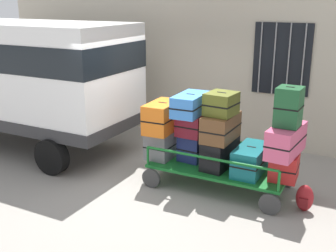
# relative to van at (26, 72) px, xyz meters

# --- Properties ---
(ground_plane) EXTENTS (40.00, 40.00, 0.00)m
(ground_plane) POSITION_rel_van_xyz_m (3.47, -0.15, -1.69)
(ground_plane) COLOR gray
(building_wall) EXTENTS (12.00, 0.38, 5.00)m
(building_wall) POSITION_rel_van_xyz_m (3.47, 2.51, 0.80)
(building_wall) COLOR #BCB29E
(building_wall) RESTS_ON ground
(van) EXTENTS (4.89, 2.20, 2.75)m
(van) POSITION_rel_van_xyz_m (0.00, 0.00, 0.00)
(van) COLOR white
(van) RESTS_ON ground
(luggage_cart) EXTENTS (2.46, 1.18, 0.40)m
(luggage_cart) POSITION_rel_van_xyz_m (4.58, -0.11, -1.36)
(luggage_cart) COLOR #146023
(luggage_cart) RESTS_ON ground
(cart_railing) EXTENTS (2.35, 1.04, 0.35)m
(cart_railing) POSITION_rel_van_xyz_m (4.58, -0.11, -1.01)
(cart_railing) COLOR #146023
(cart_railing) RESTS_ON luggage_cart
(suitcase_left_bottom) EXTENTS (0.46, 0.76, 0.50)m
(suitcase_left_bottom) POSITION_rel_van_xyz_m (3.46, -0.10, -1.05)
(suitcase_left_bottom) COLOR slate
(suitcase_left_bottom) RESTS_ON luggage_cart
(suitcase_left_middle) EXTENTS (0.50, 0.86, 0.54)m
(suitcase_left_middle) POSITION_rel_van_xyz_m (3.46, -0.14, -0.53)
(suitcase_left_middle) COLOR orange
(suitcase_left_middle) RESTS_ON suitcase_left_bottom
(suitcase_midleft_bottom) EXTENTS (0.45, 0.35, 0.48)m
(suitcase_midleft_bottom) POSITION_rel_van_xyz_m (4.02, -0.10, -1.06)
(suitcase_midleft_bottom) COLOR navy
(suitcase_midleft_bottom) RESTS_ON luggage_cart
(suitcase_midleft_middle) EXTENTS (0.49, 0.46, 0.40)m
(suitcase_midleft_middle) POSITION_rel_van_xyz_m (4.02, -0.09, -0.62)
(suitcase_midleft_middle) COLOR maroon
(suitcase_midleft_middle) RESTS_ON suitcase_midleft_bottom
(suitcase_midleft_top) EXTENTS (0.47, 0.86, 0.37)m
(suitcase_midleft_top) POSITION_rel_van_xyz_m (4.02, -0.14, -0.23)
(suitcase_midleft_top) COLOR #3372C6
(suitcase_midleft_top) RESTS_ON suitcase_midleft_middle
(suitcase_center_bottom) EXTENTS (0.47, 0.88, 0.50)m
(suitcase_center_bottom) POSITION_rel_van_xyz_m (4.58, -0.09, -1.05)
(suitcase_center_bottom) COLOR black
(suitcase_center_bottom) RESTS_ON luggage_cart
(suitcase_center_middle) EXTENTS (0.47, 0.84, 0.45)m
(suitcase_center_middle) POSITION_rel_van_xyz_m (4.58, -0.10, -0.58)
(suitcase_center_middle) COLOR brown
(suitcase_center_middle) RESTS_ON suitcase_center_bottom
(suitcase_center_top) EXTENTS (0.51, 0.57, 0.39)m
(suitcase_center_top) POSITION_rel_van_xyz_m (4.58, -0.12, -0.16)
(suitcase_center_top) COLOR #4C5119
(suitcase_center_top) RESTS_ON suitcase_center_middle
(suitcase_midright_bottom) EXTENTS (0.45, 0.89, 0.46)m
(suitcase_midright_bottom) POSITION_rel_van_xyz_m (5.14, -0.11, -1.07)
(suitcase_midright_bottom) COLOR #0F5960
(suitcase_midright_bottom) RESTS_ON luggage_cart
(suitcase_right_bottom) EXTENTS (0.48, 0.54, 0.44)m
(suitcase_right_bottom) POSITION_rel_van_xyz_m (5.69, -0.10, -1.08)
(suitcase_right_bottom) COLOR #B21E1E
(suitcase_right_bottom) RESTS_ON luggage_cart
(suitcase_right_middle) EXTENTS (0.49, 0.99, 0.48)m
(suitcase_right_middle) POSITION_rel_van_xyz_m (5.69, -0.14, -0.63)
(suitcase_right_middle) COLOR #CC4C72
(suitcase_right_middle) RESTS_ON suitcase_right_bottom
(suitcase_right_top) EXTENTS (0.39, 0.43, 0.63)m
(suitcase_right_top) POSITION_rel_van_xyz_m (5.69, -0.14, -0.07)
(suitcase_right_top) COLOR #194C28
(suitcase_right_top) RESTS_ON suitcase_right_middle
(backpack) EXTENTS (0.27, 0.22, 0.44)m
(backpack) POSITION_rel_van_xyz_m (6.09, -0.30, -1.48)
(backpack) COLOR maroon
(backpack) RESTS_ON ground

